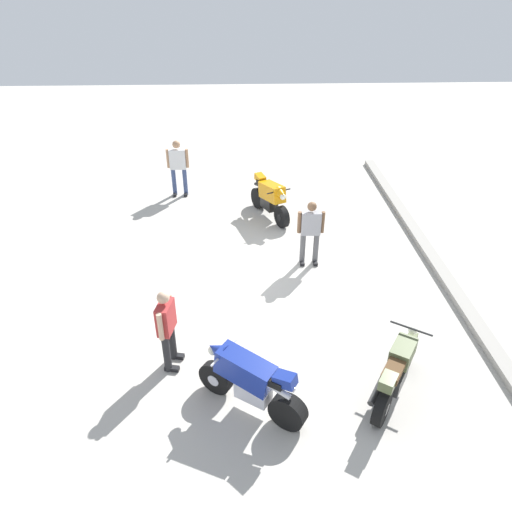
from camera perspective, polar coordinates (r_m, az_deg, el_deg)
ground_plane at (r=10.82m, az=-1.62°, el=-2.76°), size 40.00×40.00×0.00m
curb_edge at (r=11.73m, az=21.47°, el=-1.79°), size 14.00×0.30×0.15m
motorcycle_blue_sportbike at (r=7.66m, az=-0.75°, el=-14.80°), size 1.23×1.74×1.14m
motorcycle_olive_vintage at (r=8.26m, az=16.58°, el=-13.24°), size 1.72×1.21×1.07m
motorcycle_orange_sportbike at (r=13.22m, az=1.73°, el=7.07°), size 1.85×1.04×1.14m
person_in_white_shirt at (r=14.62m, az=-9.39°, el=10.84°), size 0.31×0.66×1.72m
person_in_red_shirt at (r=8.29m, az=-10.71°, el=-8.21°), size 0.63×0.38×1.59m
person_in_gray_shirt at (r=11.01m, az=6.59°, el=3.18°), size 0.31×0.63×1.60m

